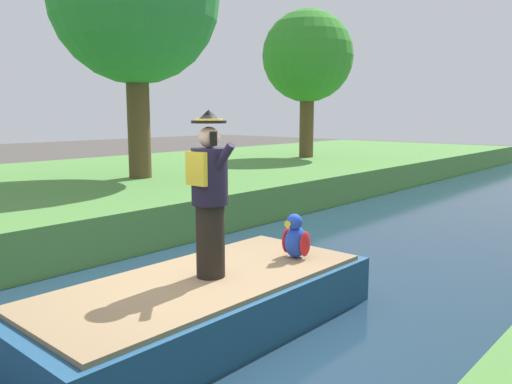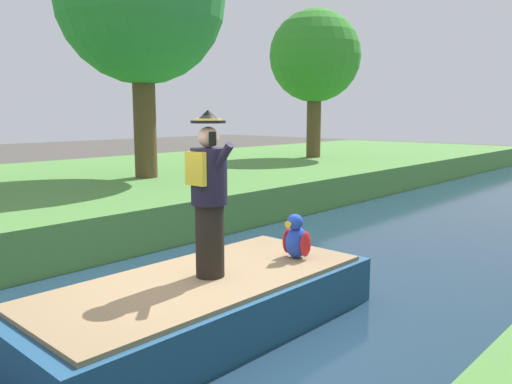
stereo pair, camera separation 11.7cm
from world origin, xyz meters
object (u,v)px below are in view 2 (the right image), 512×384
object	(u,v)px
person_pirate	(209,195)
parrot_plush	(296,239)
tree_slender	(315,57)
boat	(202,304)
tree_tall	(141,0)

from	to	relation	value
person_pirate	parrot_plush	bearing A→B (deg)	82.12
tree_slender	boat	bearing A→B (deg)	-59.01
tree_tall	tree_slender	world-z (taller)	tree_tall
tree_tall	person_pirate	bearing A→B (deg)	-30.69
parrot_plush	tree_tall	bearing A→B (deg)	158.36
boat	person_pirate	xyz separation A→B (m)	(0.04, 0.09, 1.23)
parrot_plush	tree_tall	distance (m)	8.73
boat	tree_slender	size ratio (longest dim) A/B	0.78
person_pirate	parrot_plush	size ratio (longest dim) A/B	3.25
tree_tall	tree_slender	size ratio (longest dim) A/B	1.21
parrot_plush	person_pirate	bearing A→B (deg)	-101.76
person_pirate	tree_tall	distance (m)	8.70
person_pirate	boat	bearing A→B (deg)	-107.60
boat	person_pirate	bearing A→B (deg)	68.52
boat	parrot_plush	distance (m)	1.47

